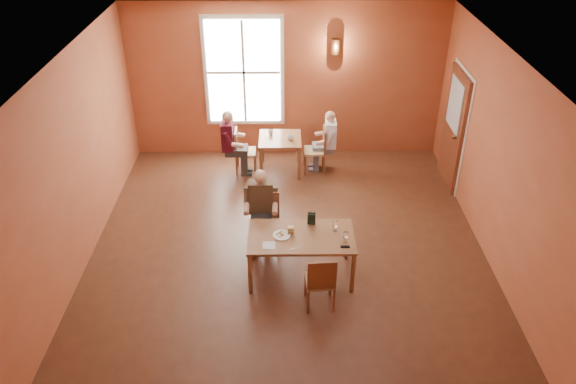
{
  "coord_description": "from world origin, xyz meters",
  "views": [
    {
      "loc": [
        -0.07,
        -6.71,
        5.29
      ],
      "look_at": [
        0.0,
        0.2,
        1.05
      ],
      "focal_mm": 35.0,
      "sensor_mm": 36.0,
      "label": 1
    }
  ],
  "objects_px": {
    "chair_diner_maroon": "(246,151)",
    "diner_maroon": "(244,142)",
    "main_table": "(301,256)",
    "second_table": "(280,155)",
    "diner_main": "(266,216)",
    "chair_diner_white": "(315,150)",
    "chair_diner_main": "(266,224)",
    "diner_white": "(316,144)",
    "chair_empty": "(320,279)"
  },
  "relations": [
    {
      "from": "main_table",
      "to": "chair_diner_main",
      "type": "distance_m",
      "value": 0.83
    },
    {
      "from": "main_table",
      "to": "second_table",
      "type": "xyz_separation_m",
      "value": [
        -0.3,
        3.09,
        -0.0
      ]
    },
    {
      "from": "second_table",
      "to": "diner_white",
      "type": "relative_size",
      "value": 0.68
    },
    {
      "from": "main_table",
      "to": "chair_empty",
      "type": "bearing_deg",
      "value": -68.9
    },
    {
      "from": "main_table",
      "to": "diner_maroon",
      "type": "relative_size",
      "value": 1.21
    },
    {
      "from": "diner_white",
      "to": "chair_empty",
      "type": "bearing_deg",
      "value": 177.75
    },
    {
      "from": "chair_diner_main",
      "to": "chair_diner_maroon",
      "type": "bearing_deg",
      "value": -79.59
    },
    {
      "from": "chair_diner_white",
      "to": "chair_diner_main",
      "type": "bearing_deg",
      "value": 160.78
    },
    {
      "from": "diner_white",
      "to": "chair_diner_maroon",
      "type": "distance_m",
      "value": 1.34
    },
    {
      "from": "chair_diner_maroon",
      "to": "diner_maroon",
      "type": "distance_m",
      "value": 0.19
    },
    {
      "from": "diner_main",
      "to": "chair_diner_maroon",
      "type": "relative_size",
      "value": 1.41
    },
    {
      "from": "diner_main",
      "to": "diner_white",
      "type": "height_order",
      "value": "diner_main"
    },
    {
      "from": "chair_diner_maroon",
      "to": "diner_maroon",
      "type": "xyz_separation_m",
      "value": [
        -0.03,
        0.0,
        0.19
      ]
    },
    {
      "from": "main_table",
      "to": "diner_maroon",
      "type": "distance_m",
      "value": 3.25
    },
    {
      "from": "second_table",
      "to": "diner_maroon",
      "type": "relative_size",
      "value": 0.64
    },
    {
      "from": "second_table",
      "to": "chair_diner_maroon",
      "type": "bearing_deg",
      "value": 180.0
    },
    {
      "from": "second_table",
      "to": "main_table",
      "type": "bearing_deg",
      "value": -84.48
    },
    {
      "from": "diner_white",
      "to": "diner_maroon",
      "type": "relative_size",
      "value": 0.93
    },
    {
      "from": "main_table",
      "to": "chair_diner_maroon",
      "type": "distance_m",
      "value": 3.24
    },
    {
      "from": "diner_maroon",
      "to": "chair_diner_maroon",
      "type": "bearing_deg",
      "value": 90.0
    },
    {
      "from": "main_table",
      "to": "chair_empty",
      "type": "relative_size",
      "value": 1.75
    },
    {
      "from": "diner_main",
      "to": "chair_diner_maroon",
      "type": "bearing_deg",
      "value": -79.71
    },
    {
      "from": "diner_main",
      "to": "diner_white",
      "type": "distance_m",
      "value": 2.62
    },
    {
      "from": "chair_empty",
      "to": "chair_diner_white",
      "type": "height_order",
      "value": "chair_diner_white"
    },
    {
      "from": "second_table",
      "to": "chair_diner_white",
      "type": "bearing_deg",
      "value": 0.0
    },
    {
      "from": "chair_diner_white",
      "to": "chair_diner_maroon",
      "type": "xyz_separation_m",
      "value": [
        -1.3,
        0.0,
        -0.02
      ]
    },
    {
      "from": "chair_diner_main",
      "to": "chair_diner_maroon",
      "type": "xyz_separation_m",
      "value": [
        -0.45,
        2.44,
        -0.02
      ]
    },
    {
      "from": "diner_white",
      "to": "chair_diner_maroon",
      "type": "xyz_separation_m",
      "value": [
        -1.33,
        0.0,
        -0.15
      ]
    },
    {
      "from": "diner_white",
      "to": "chair_diner_white",
      "type": "bearing_deg",
      "value": 90.0
    },
    {
      "from": "diner_main",
      "to": "chair_empty",
      "type": "relative_size",
      "value": 1.42
    },
    {
      "from": "diner_main",
      "to": "second_table",
      "type": "xyz_separation_m",
      "value": [
        0.2,
        2.47,
        -0.26
      ]
    },
    {
      "from": "second_table",
      "to": "diner_maroon",
      "type": "height_order",
      "value": "diner_maroon"
    },
    {
      "from": "diner_maroon",
      "to": "chair_empty",
      "type": "bearing_deg",
      "value": 18.16
    },
    {
      "from": "main_table",
      "to": "diner_white",
      "type": "bearing_deg",
      "value": 82.97
    },
    {
      "from": "second_table",
      "to": "chair_diner_main",
      "type": "bearing_deg",
      "value": -94.71
    },
    {
      "from": "diner_main",
      "to": "chair_diner_white",
      "type": "distance_m",
      "value": 2.62
    },
    {
      "from": "chair_diner_white",
      "to": "chair_diner_maroon",
      "type": "distance_m",
      "value": 1.3
    },
    {
      "from": "second_table",
      "to": "diner_white",
      "type": "bearing_deg",
      "value": 0.0
    },
    {
      "from": "chair_empty",
      "to": "second_table",
      "type": "bearing_deg",
      "value": 94.25
    },
    {
      "from": "chair_diner_main",
      "to": "diner_maroon",
      "type": "height_order",
      "value": "diner_maroon"
    },
    {
      "from": "diner_main",
      "to": "main_table",
      "type": "bearing_deg",
      "value": 128.88
    },
    {
      "from": "diner_main",
      "to": "second_table",
      "type": "height_order",
      "value": "diner_main"
    },
    {
      "from": "chair_diner_maroon",
      "to": "main_table",
      "type": "bearing_deg",
      "value": 17.06
    },
    {
      "from": "chair_diner_main",
      "to": "diner_maroon",
      "type": "bearing_deg",
      "value": -78.91
    },
    {
      "from": "chair_diner_white",
      "to": "diner_maroon",
      "type": "bearing_deg",
      "value": 90.0
    },
    {
      "from": "chair_diner_main",
      "to": "chair_empty",
      "type": "relative_size",
      "value": 1.05
    },
    {
      "from": "chair_diner_white",
      "to": "chair_diner_maroon",
      "type": "relative_size",
      "value": 1.04
    },
    {
      "from": "diner_maroon",
      "to": "diner_white",
      "type": "bearing_deg",
      "value": 90.0
    },
    {
      "from": "chair_diner_main",
      "to": "chair_empty",
      "type": "bearing_deg",
      "value": 120.26
    },
    {
      "from": "main_table",
      "to": "second_table",
      "type": "distance_m",
      "value": 3.11
    }
  ]
}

